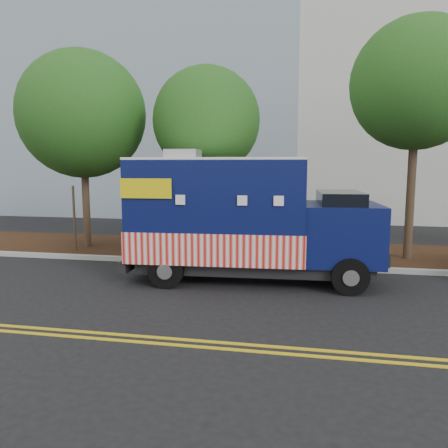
# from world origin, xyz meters

# --- Properties ---
(ground) EXTENTS (120.00, 120.00, 0.00)m
(ground) POSITION_xyz_m (0.00, 0.00, 0.00)
(ground) COLOR black
(ground) RESTS_ON ground
(curb) EXTENTS (120.00, 0.18, 0.15)m
(curb) POSITION_xyz_m (0.00, 1.40, 0.07)
(curb) COLOR #9E9E99
(curb) RESTS_ON ground
(mulch_strip) EXTENTS (120.00, 4.00, 0.15)m
(mulch_strip) POSITION_xyz_m (0.00, 3.50, 0.07)
(mulch_strip) COLOR black
(mulch_strip) RESTS_ON ground
(centerline_near) EXTENTS (120.00, 0.10, 0.01)m
(centerline_near) POSITION_xyz_m (0.00, -4.45, 0.01)
(centerline_near) COLOR gold
(centerline_near) RESTS_ON ground
(centerline_far) EXTENTS (120.00, 0.10, 0.01)m
(centerline_far) POSITION_xyz_m (0.00, -4.70, 0.01)
(centerline_far) COLOR gold
(centerline_far) RESTS_ON ground
(tree_a) EXTENTS (4.46, 4.46, 7.10)m
(tree_a) POSITION_xyz_m (-5.27, 2.92, 4.86)
(tree_a) COLOR #38281C
(tree_a) RESTS_ON ground
(tree_b) EXTENTS (3.56, 3.56, 6.33)m
(tree_b) POSITION_xyz_m (-0.74, 2.78, 4.54)
(tree_b) COLOR #38281C
(tree_b) RESTS_ON ground
(tree_c) EXTENTS (3.98, 3.98, 7.53)m
(tree_c) POSITION_xyz_m (5.79, 2.91, 5.52)
(tree_c) COLOR #38281C
(tree_c) RESTS_ON ground
(sign_post) EXTENTS (0.06, 0.06, 2.40)m
(sign_post) POSITION_xyz_m (-5.24, 2.01, 1.20)
(sign_post) COLOR #473828
(sign_post) RESTS_ON ground
(food_truck) EXTENTS (6.80, 2.89, 3.51)m
(food_truck) POSITION_xyz_m (0.86, -0.09, 1.59)
(food_truck) COLOR black
(food_truck) RESTS_ON ground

